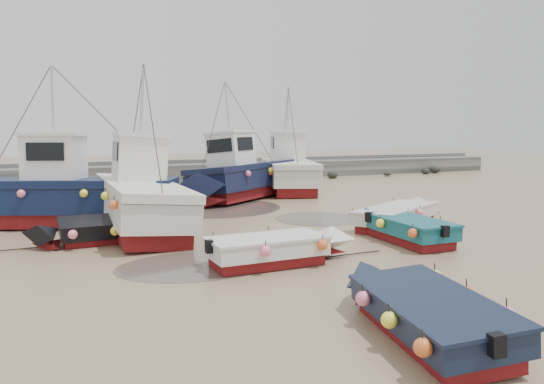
{
  "coord_description": "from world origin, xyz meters",
  "views": [
    {
      "loc": [
        -5.4,
        -15.47,
        3.9
      ],
      "look_at": [
        2.36,
        3.12,
        1.4
      ],
      "focal_mm": 35.0,
      "sensor_mm": 36.0,
      "label": 1
    }
  ],
  "objects_px": {
    "dinghy_1": "(422,305)",
    "cabin_boat_1": "(137,195)",
    "dinghy_5": "(279,245)",
    "dinghy_2": "(403,225)",
    "cabin_boat_0": "(65,192)",
    "dinghy_4": "(100,227)",
    "person": "(23,224)",
    "cabin_boat_3": "(288,169)",
    "cabin_boat_2": "(239,175)",
    "dinghy_3": "(401,213)"
  },
  "relations": [
    {
      "from": "dinghy_3",
      "to": "dinghy_5",
      "type": "distance_m",
      "value": 7.56
    },
    {
      "from": "dinghy_2",
      "to": "cabin_boat_0",
      "type": "distance_m",
      "value": 12.95
    },
    {
      "from": "cabin_boat_2",
      "to": "dinghy_1",
      "type": "bearing_deg",
      "value": 133.99
    },
    {
      "from": "cabin_boat_1",
      "to": "cabin_boat_3",
      "type": "bearing_deg",
      "value": 39.82
    },
    {
      "from": "dinghy_2",
      "to": "dinghy_4",
      "type": "distance_m",
      "value": 10.29
    },
    {
      "from": "dinghy_2",
      "to": "cabin_boat_3",
      "type": "xyz_separation_m",
      "value": [
        2.15,
        14.34,
        0.81
      ]
    },
    {
      "from": "dinghy_2",
      "to": "cabin_boat_2",
      "type": "xyz_separation_m",
      "value": [
        -1.81,
        11.91,
        0.77
      ]
    },
    {
      "from": "dinghy_1",
      "to": "dinghy_3",
      "type": "relative_size",
      "value": 0.97
    },
    {
      "from": "dinghy_1",
      "to": "cabin_boat_0",
      "type": "height_order",
      "value": "cabin_boat_0"
    },
    {
      "from": "cabin_boat_0",
      "to": "cabin_boat_3",
      "type": "xyz_separation_m",
      "value": [
        12.76,
        6.95,
        0.03
      ]
    },
    {
      "from": "dinghy_4",
      "to": "cabin_boat_3",
      "type": "height_order",
      "value": "cabin_boat_3"
    },
    {
      "from": "dinghy_2",
      "to": "cabin_boat_0",
      "type": "xyz_separation_m",
      "value": [
        -10.61,
        7.39,
        0.77
      ]
    },
    {
      "from": "dinghy_2",
      "to": "cabin_boat_2",
      "type": "bearing_deg",
      "value": 99.29
    },
    {
      "from": "cabin_boat_1",
      "to": "cabin_boat_2",
      "type": "distance_m",
      "value": 9.01
    },
    {
      "from": "cabin_boat_2",
      "to": "cabin_boat_3",
      "type": "xyz_separation_m",
      "value": [
        3.96,
        2.43,
        0.03
      ]
    },
    {
      "from": "dinghy_1",
      "to": "dinghy_5",
      "type": "height_order",
      "value": "same"
    },
    {
      "from": "dinghy_5",
      "to": "cabin_boat_1",
      "type": "bearing_deg",
      "value": -158.82
    },
    {
      "from": "dinghy_1",
      "to": "cabin_boat_3",
      "type": "height_order",
      "value": "cabin_boat_3"
    },
    {
      "from": "dinghy_2",
      "to": "dinghy_3",
      "type": "height_order",
      "value": "same"
    },
    {
      "from": "dinghy_1",
      "to": "dinghy_5",
      "type": "bearing_deg",
      "value": 105.28
    },
    {
      "from": "cabin_boat_1",
      "to": "cabin_boat_0",
      "type": "bearing_deg",
      "value": 141.54
    },
    {
      "from": "dinghy_2",
      "to": "person",
      "type": "bearing_deg",
      "value": 145.59
    },
    {
      "from": "cabin_boat_3",
      "to": "dinghy_3",
      "type": "bearing_deg",
      "value": -77.14
    },
    {
      "from": "cabin_boat_3",
      "to": "dinghy_5",
      "type": "bearing_deg",
      "value": -99.38
    },
    {
      "from": "dinghy_5",
      "to": "cabin_boat_3",
      "type": "relative_size",
      "value": 0.59
    },
    {
      "from": "dinghy_3",
      "to": "dinghy_5",
      "type": "height_order",
      "value": "same"
    },
    {
      "from": "cabin_boat_2",
      "to": "person",
      "type": "relative_size",
      "value": 5.53
    },
    {
      "from": "dinghy_3",
      "to": "cabin_boat_3",
      "type": "xyz_separation_m",
      "value": [
        0.63,
        12.12,
        0.83
      ]
    },
    {
      "from": "dinghy_3",
      "to": "cabin_boat_1",
      "type": "bearing_deg",
      "value": -137.73
    },
    {
      "from": "dinghy_2",
      "to": "dinghy_5",
      "type": "height_order",
      "value": "same"
    },
    {
      "from": "cabin_boat_1",
      "to": "person",
      "type": "distance_m",
      "value": 5.3
    },
    {
      "from": "cabin_boat_1",
      "to": "dinghy_2",
      "type": "bearing_deg",
      "value": -35.01
    },
    {
      "from": "cabin_boat_1",
      "to": "cabin_boat_3",
      "type": "xyz_separation_m",
      "value": [
        10.26,
        8.86,
        0.04
      ]
    },
    {
      "from": "dinghy_4",
      "to": "cabin_boat_1",
      "type": "xyz_separation_m",
      "value": [
        1.52,
        1.87,
        0.77
      ]
    },
    {
      "from": "dinghy_5",
      "to": "person",
      "type": "distance_m",
      "value": 12.08
    },
    {
      "from": "cabin_boat_0",
      "to": "dinghy_5",
      "type": "bearing_deg",
      "value": -126.66
    },
    {
      "from": "dinghy_2",
      "to": "cabin_boat_3",
      "type": "height_order",
      "value": "cabin_boat_3"
    },
    {
      "from": "dinghy_3",
      "to": "dinghy_4",
      "type": "distance_m",
      "value": 11.25
    },
    {
      "from": "dinghy_1",
      "to": "cabin_boat_1",
      "type": "height_order",
      "value": "cabin_boat_1"
    },
    {
      "from": "dinghy_3",
      "to": "cabin_boat_0",
      "type": "height_order",
      "value": "cabin_boat_0"
    },
    {
      "from": "cabin_boat_2",
      "to": "dinghy_2",
      "type": "bearing_deg",
      "value": 151.27
    },
    {
      "from": "dinghy_5",
      "to": "dinghy_4",
      "type": "bearing_deg",
      "value": -139.83
    },
    {
      "from": "cabin_boat_2",
      "to": "cabin_boat_3",
      "type": "height_order",
      "value": "same"
    },
    {
      "from": "dinghy_3",
      "to": "cabin_boat_0",
      "type": "bearing_deg",
      "value": -142.14
    },
    {
      "from": "person",
      "to": "dinghy_1",
      "type": "bearing_deg",
      "value": 99.85
    },
    {
      "from": "dinghy_4",
      "to": "cabin_boat_2",
      "type": "height_order",
      "value": "cabin_boat_2"
    },
    {
      "from": "dinghy_2",
      "to": "cabin_boat_0",
      "type": "height_order",
      "value": "cabin_boat_0"
    },
    {
      "from": "dinghy_4",
      "to": "person",
      "type": "relative_size",
      "value": 3.41
    },
    {
      "from": "cabin_boat_0",
      "to": "cabin_boat_3",
      "type": "distance_m",
      "value": 14.53
    },
    {
      "from": "dinghy_2",
      "to": "dinghy_5",
      "type": "xyz_separation_m",
      "value": [
        -5.19,
        -1.26,
        0.0
      ]
    }
  ]
}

